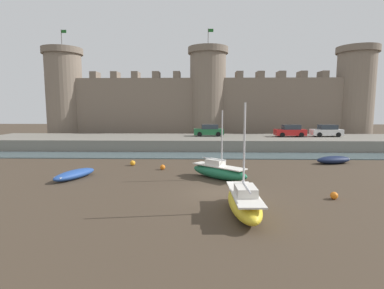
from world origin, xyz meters
name	(u,v)px	position (x,y,z in m)	size (l,w,h in m)	color
ground_plane	(220,193)	(0.00, 0.00, 0.00)	(160.00, 160.00, 0.00)	#423528
water_channel	(211,156)	(0.00, 14.74, 0.05)	(80.00, 4.50, 0.10)	slate
quay_road	(209,142)	(0.00, 21.99, 0.73)	(60.61, 10.00, 1.46)	slate
castle	(208,101)	(0.00, 32.22, 6.56)	(55.22, 6.61, 18.22)	#7A6B5B
rowboat_foreground_right	(75,174)	(-10.88, 3.62, 0.36)	(2.62, 4.13, 0.68)	#234793
sailboat_near_channel_right	(219,171)	(0.14, 3.91, 0.60)	(4.62, 4.28, 5.22)	#1E6B47
sailboat_midflat_left	(244,202)	(0.94, -3.77, 0.65)	(1.62, 5.28, 5.67)	yellow
rowboat_midflat_right	(334,160)	(11.71, 10.45, 0.38)	(3.85, 2.25, 0.74)	#141E3D
mooring_buoy_mid_mud	(334,196)	(6.67, -1.09, 0.22)	(0.45, 0.45, 0.45)	orange
mooring_buoy_off_centre	(163,167)	(-4.57, 7.14, 0.22)	(0.45, 0.45, 0.45)	orange
mooring_buoy_near_channel	(133,163)	(-7.61, 8.91, 0.25)	(0.49, 0.49, 0.49)	orange
car_quay_east	(290,131)	(11.03, 22.46, 2.24)	(4.14, 1.96, 1.62)	red
car_quay_centre_west	(209,130)	(-0.05, 23.07, 2.24)	(4.14, 1.96, 1.62)	#1E6638
car_quay_centre_east	(327,131)	(16.06, 22.77, 2.24)	(4.14, 1.96, 1.62)	silver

